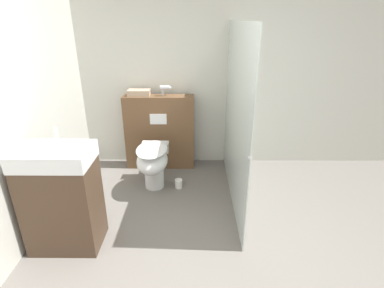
# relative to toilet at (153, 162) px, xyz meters

# --- Properties ---
(wall_back) EXTENTS (8.00, 0.06, 2.50)m
(wall_back) POSITION_rel_toilet_xyz_m (0.55, 0.84, 0.89)
(wall_back) COLOR silver
(wall_back) RESTS_ON ground_plane
(partition_panel) EXTENTS (0.94, 0.23, 1.02)m
(partition_panel) POSITION_rel_toilet_xyz_m (0.02, 0.63, 0.15)
(partition_panel) COLOR brown
(partition_panel) RESTS_ON ground_plane
(shower_glass) EXTENTS (0.04, 1.90, 1.95)m
(shower_glass) POSITION_rel_toilet_xyz_m (0.95, -0.15, 0.61)
(shower_glass) COLOR silver
(shower_glass) RESTS_ON ground_plane
(toilet) EXTENTS (0.37, 0.67, 0.57)m
(toilet) POSITION_rel_toilet_xyz_m (0.00, 0.00, 0.00)
(toilet) COLOR white
(toilet) RESTS_ON ground_plane
(sink_vanity) EXTENTS (0.62, 0.42, 1.12)m
(sink_vanity) POSITION_rel_toilet_xyz_m (-0.68, -0.98, 0.13)
(sink_vanity) COLOR #473323
(sink_vanity) RESTS_ON ground_plane
(hair_drier) EXTENTS (0.15, 0.06, 0.14)m
(hair_drier) POSITION_rel_toilet_xyz_m (0.12, 0.63, 0.76)
(hair_drier) COLOR #B7B7BC
(hair_drier) RESTS_ON partition_panel
(folded_towel) EXTENTS (0.29, 0.16, 0.08)m
(folded_towel) POSITION_rel_toilet_xyz_m (-0.23, 0.64, 0.70)
(folded_towel) COLOR tan
(folded_towel) RESTS_ON partition_panel
(spare_toilet_roll) EXTENTS (0.09, 0.09, 0.11)m
(spare_toilet_roll) POSITION_rel_toilet_xyz_m (0.30, 0.02, -0.31)
(spare_toilet_roll) COLOR white
(spare_toilet_roll) RESTS_ON ground_plane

